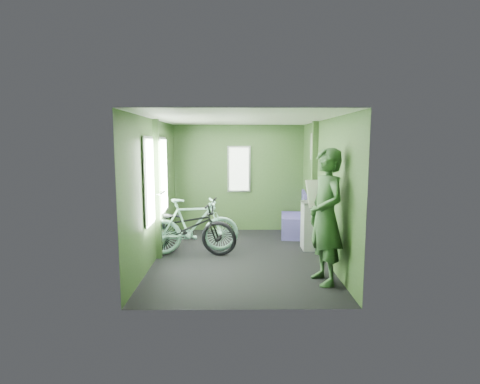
{
  "coord_description": "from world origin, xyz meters",
  "views": [
    {
      "loc": [
        -0.07,
        -6.12,
        1.93
      ],
      "look_at": [
        0.0,
        0.1,
        1.1
      ],
      "focal_mm": 28.0,
      "sensor_mm": 36.0,
      "label": 1
    }
  ],
  "objects_px": {
    "waste_box": "(309,225)",
    "bench_seat": "(294,223)",
    "bicycle_mint": "(193,253)",
    "passenger": "(326,217)",
    "bicycle_black": "(186,254)"
  },
  "relations": [
    {
      "from": "bicycle_black",
      "to": "bicycle_mint",
      "type": "relative_size",
      "value": 1.11
    },
    {
      "from": "bicycle_mint",
      "to": "waste_box",
      "type": "xyz_separation_m",
      "value": [
        2.08,
        0.26,
        0.44
      ]
    },
    {
      "from": "bicycle_black",
      "to": "passenger",
      "type": "relative_size",
      "value": 0.98
    },
    {
      "from": "bicycle_black",
      "to": "waste_box",
      "type": "distance_m",
      "value": 2.27
    },
    {
      "from": "waste_box",
      "to": "bench_seat",
      "type": "relative_size",
      "value": 0.94
    },
    {
      "from": "bicycle_black",
      "to": "bench_seat",
      "type": "distance_m",
      "value": 2.45
    },
    {
      "from": "passenger",
      "to": "bicycle_black",
      "type": "bearing_deg",
      "value": -136.1
    },
    {
      "from": "waste_box",
      "to": "bench_seat",
      "type": "height_order",
      "value": "bench_seat"
    },
    {
      "from": "bicycle_black",
      "to": "waste_box",
      "type": "xyz_separation_m",
      "value": [
        2.21,
        0.28,
        0.44
      ]
    },
    {
      "from": "bench_seat",
      "to": "bicycle_black",
      "type": "bearing_deg",
      "value": -142.15
    },
    {
      "from": "waste_box",
      "to": "bicycle_mint",
      "type": "bearing_deg",
      "value": -172.79
    },
    {
      "from": "passenger",
      "to": "bench_seat",
      "type": "bearing_deg",
      "value": 166.96
    },
    {
      "from": "bicycle_mint",
      "to": "bench_seat",
      "type": "relative_size",
      "value": 1.77
    },
    {
      "from": "waste_box",
      "to": "bench_seat",
      "type": "xyz_separation_m",
      "value": [
        -0.11,
        0.96,
        -0.16
      ]
    },
    {
      "from": "bicycle_mint",
      "to": "passenger",
      "type": "distance_m",
      "value": 2.58
    }
  ]
}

